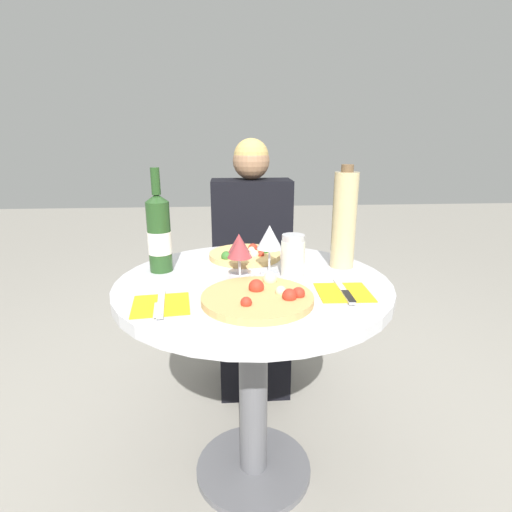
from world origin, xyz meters
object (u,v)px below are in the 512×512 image
at_px(chair_behind_diner, 251,283).
at_px(tall_carafe, 344,220).
at_px(dining_table, 253,326).
at_px(pizza_large, 259,297).
at_px(seated_diner, 253,280).
at_px(wine_bottle, 159,233).

height_order(chair_behind_diner, tall_carafe, tall_carafe).
bearing_deg(dining_table, chair_behind_diner, 87.16).
bearing_deg(pizza_large, tall_carafe, 42.96).
relative_size(seated_diner, pizza_large, 3.84).
distance_m(seated_diner, pizza_large, 0.85).
xyz_separation_m(chair_behind_diner, tall_carafe, (0.28, -0.66, 0.46)).
relative_size(wine_bottle, tall_carafe, 0.98).
distance_m(chair_behind_diner, seated_diner, 0.16).
bearing_deg(chair_behind_diner, dining_table, 87.16).
xyz_separation_m(pizza_large, wine_bottle, (-0.31, 0.29, 0.12)).
relative_size(dining_table, tall_carafe, 2.47).
relative_size(dining_table, chair_behind_diner, 0.94).
bearing_deg(tall_carafe, pizza_large, -137.04).
distance_m(chair_behind_diner, pizza_large, 1.00).
distance_m(dining_table, pizza_large, 0.25).
distance_m(chair_behind_diner, wine_bottle, 0.86).
height_order(pizza_large, wine_bottle, wine_bottle).
bearing_deg(pizza_large, wine_bottle, 136.75).
distance_m(dining_table, chair_behind_diner, 0.79).
bearing_deg(chair_behind_diner, pizza_large, 87.95).
bearing_deg(wine_bottle, tall_carafe, 0.18).
height_order(seated_diner, tall_carafe, seated_diner).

